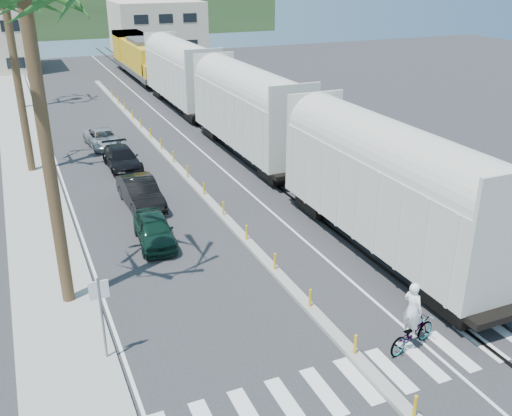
{
  "coord_description": "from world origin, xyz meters",
  "views": [
    {
      "loc": [
        -8.84,
        -13.45,
        11.59
      ],
      "look_at": [
        0.1,
        7.17,
        2.0
      ],
      "focal_mm": 40.0,
      "sensor_mm": 36.0,
      "label": 1
    }
  ],
  "objects_px": {
    "cyclist": "(412,328)",
    "street_sign": "(101,308)",
    "car_second": "(140,192)",
    "car_lead": "(154,230)"
  },
  "relations": [
    {
      "from": "cyclist",
      "to": "street_sign",
      "type": "bearing_deg",
      "value": 55.19
    },
    {
      "from": "car_second",
      "to": "cyclist",
      "type": "relative_size",
      "value": 1.85
    },
    {
      "from": "car_second",
      "to": "cyclist",
      "type": "distance_m",
      "value": 16.34
    },
    {
      "from": "street_sign",
      "to": "car_second",
      "type": "relative_size",
      "value": 0.66
    },
    {
      "from": "car_lead",
      "to": "cyclist",
      "type": "bearing_deg",
      "value": -57.74
    },
    {
      "from": "car_second",
      "to": "cyclist",
      "type": "xyz_separation_m",
      "value": [
        5.35,
        -15.44,
        0.03
      ]
    },
    {
      "from": "car_lead",
      "to": "car_second",
      "type": "relative_size",
      "value": 0.88
    },
    {
      "from": "street_sign",
      "to": "car_second",
      "type": "distance_m",
      "value": 12.82
    },
    {
      "from": "street_sign",
      "to": "cyclist",
      "type": "bearing_deg",
      "value": -19.6
    },
    {
      "from": "car_second",
      "to": "car_lead",
      "type": "bearing_deg",
      "value": -97.57
    }
  ]
}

